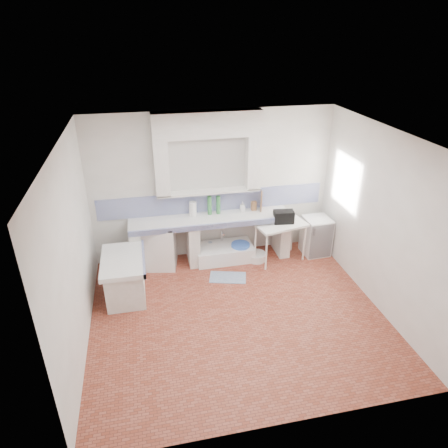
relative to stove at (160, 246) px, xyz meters
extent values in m
plane|color=brown|center=(1.07, -1.71, -0.41)|extent=(4.50, 4.50, 0.00)
plane|color=white|center=(1.07, -1.71, 2.39)|extent=(4.50, 4.50, 0.00)
plane|color=white|center=(1.07, 0.29, 0.99)|extent=(4.50, 0.00, 4.50)
plane|color=white|center=(1.07, -3.71, 0.99)|extent=(4.50, 0.00, 4.50)
plane|color=white|center=(-1.18, -1.71, 0.99)|extent=(0.00, 4.50, 4.50)
plane|color=white|center=(3.32, -1.71, 0.99)|extent=(0.00, 4.50, 4.50)
cube|color=white|center=(0.97, 0.17, 2.16)|extent=(1.90, 0.25, 0.45)
cube|color=#352111|center=(3.50, -0.51, 1.19)|extent=(0.35, 0.86, 1.06)
cube|color=white|center=(3.35, -0.51, 1.57)|extent=(0.01, 0.84, 0.24)
cube|color=white|center=(0.97, -0.01, 0.45)|extent=(3.00, 0.60, 0.08)
cube|color=navy|center=(0.97, -0.29, 0.45)|extent=(3.00, 0.04, 0.10)
cube|color=white|center=(-0.43, -0.01, 0.00)|extent=(0.20, 0.55, 0.82)
cube|color=white|center=(0.62, -0.01, 0.00)|extent=(0.20, 0.55, 0.82)
cube|color=white|center=(2.37, -0.01, 0.00)|extent=(0.20, 0.55, 0.82)
cube|color=white|center=(-0.63, -0.81, 0.25)|extent=(0.70, 1.10, 0.08)
cube|color=white|center=(-0.63, -0.81, -0.10)|extent=(0.60, 1.00, 0.62)
cube|color=navy|center=(-0.30, -0.81, 0.25)|extent=(0.04, 1.10, 0.10)
cube|color=navy|center=(1.07, 0.28, 0.69)|extent=(4.27, 0.03, 0.40)
cube|color=white|center=(0.00, 0.00, 0.00)|extent=(0.68, 0.66, 0.82)
cube|color=white|center=(1.21, -0.04, -0.28)|extent=(1.10, 0.60, 0.26)
cube|color=white|center=(2.25, -0.28, -0.02)|extent=(1.02, 0.71, 0.04)
cube|color=white|center=(3.03, -0.18, -0.03)|extent=(0.51, 0.51, 0.75)
cylinder|color=#AA1107|center=(0.96, -0.12, -0.29)|extent=(0.34, 0.34, 0.25)
cylinder|color=#E35319|center=(1.27, -0.09, -0.30)|extent=(0.28, 0.28, 0.23)
cylinder|color=blue|center=(1.52, -0.12, -0.24)|extent=(0.45, 0.45, 0.34)
cylinder|color=white|center=(1.82, -0.21, -0.34)|extent=(0.47, 0.47, 0.14)
cylinder|color=silver|center=(0.98, 0.14, -0.26)|extent=(0.10, 0.10, 0.30)
cylinder|color=silver|center=(1.33, 0.14, -0.27)|extent=(0.08, 0.08, 0.29)
cube|color=black|center=(2.30, -0.24, 0.48)|extent=(0.40, 0.26, 0.23)
cylinder|color=#367F3F|center=(0.98, 0.14, 0.67)|extent=(0.10, 0.10, 0.36)
cylinder|color=#367F3F|center=(1.14, 0.14, 0.66)|extent=(0.08, 0.08, 0.35)
cube|color=olive|center=(1.83, 0.14, 0.58)|extent=(0.10, 0.09, 0.18)
cube|color=olive|center=(1.98, 0.14, 0.66)|extent=(0.10, 0.24, 0.34)
cylinder|color=white|center=(0.66, 0.14, 0.63)|extent=(0.18, 0.18, 0.27)
imported|color=white|center=(1.61, 0.14, 0.59)|extent=(0.10, 0.10, 0.20)
cube|color=#40608D|center=(1.14, -0.69, -0.41)|extent=(0.72, 0.53, 0.01)
camera|label=1|loc=(-0.18, -6.58, 3.70)|focal=32.17mm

